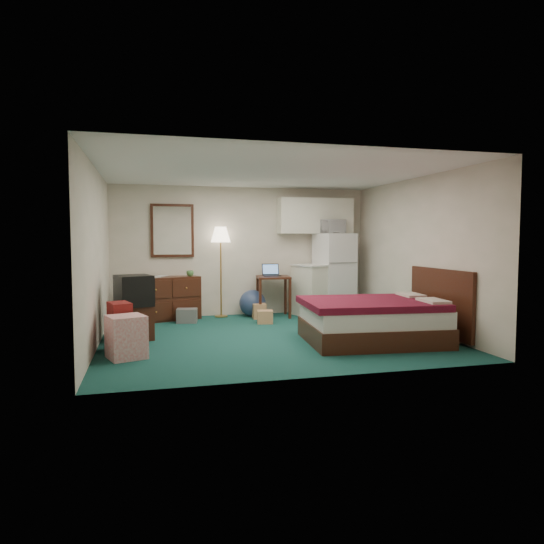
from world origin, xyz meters
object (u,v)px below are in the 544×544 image
object	(u,v)px
floor_lamp	(221,272)
desk	(273,296)
tv_stand	(133,322)
dresser	(166,298)
bed	(372,321)
kitchen_counter	(319,290)
fridge	(334,274)
suitcase	(120,327)

from	to	relation	value
floor_lamp	desk	distance (m)	1.11
tv_stand	floor_lamp	bearing A→B (deg)	33.92
dresser	bed	bearing A→B (deg)	-61.35
floor_lamp	tv_stand	bearing A→B (deg)	-132.47
kitchen_counter	bed	size ratio (longest dim) A/B	0.51
dresser	tv_stand	world-z (taller)	dresser
desk	bed	xyz separation A→B (m)	(0.82, -2.57, -0.09)
desk	bed	distance (m)	2.70
dresser	fridge	bearing A→B (deg)	-19.24
dresser	tv_stand	bearing A→B (deg)	-125.86
fridge	suitcase	world-z (taller)	fridge
kitchen_counter	bed	bearing A→B (deg)	-111.80
dresser	floor_lamp	size ratio (longest dim) A/B	0.68
fridge	bed	xyz separation A→B (m)	(-0.45, -2.62, -0.50)
dresser	floor_lamp	xyz separation A→B (m)	(1.03, 0.07, 0.46)
dresser	bed	size ratio (longest dim) A/B	0.62
desk	dresser	bearing A→B (deg)	-177.02
bed	kitchen_counter	bearing A→B (deg)	92.80
desk	fridge	bearing A→B (deg)	9.54
desk	kitchen_counter	xyz separation A→B (m)	(0.93, 0.02, 0.09)
dresser	floor_lamp	world-z (taller)	floor_lamp
desk	fridge	distance (m)	1.33
bed	desk	bearing A→B (deg)	113.03
bed	tv_stand	distance (m)	3.54
bed	suitcase	world-z (taller)	suitcase
suitcase	floor_lamp	bearing A→B (deg)	37.95
floor_lamp	kitchen_counter	world-z (taller)	floor_lamp
desk	bed	bearing A→B (deg)	-64.95
desk	suitcase	distance (m)	3.51
tv_stand	suitcase	distance (m)	0.75
desk	suitcase	size ratio (longest dim) A/B	1.20
floor_lamp	fridge	distance (m)	2.25
kitchen_counter	fridge	bearing A→B (deg)	-13.82
kitchen_counter	bed	distance (m)	2.59
fridge	bed	distance (m)	2.70
bed	fridge	bearing A→B (deg)	85.58
fridge	bed	world-z (taller)	fridge
floor_lamp	desk	size ratio (longest dim) A/B	2.20
desk	kitchen_counter	bearing A→B (deg)	8.36
kitchen_counter	suitcase	size ratio (longest dim) A/B	1.49
fridge	suitcase	bearing A→B (deg)	-160.52
floor_lamp	fridge	size ratio (longest dim) A/B	1.08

